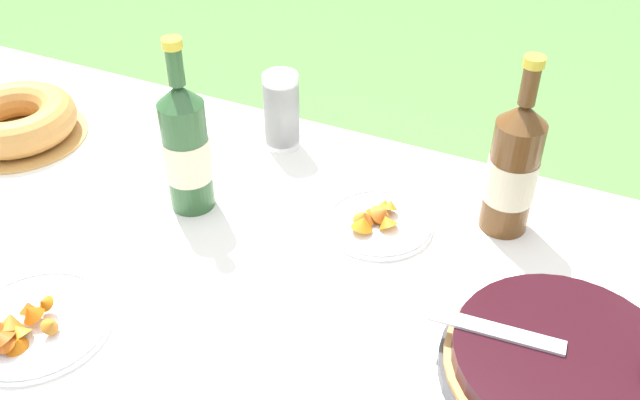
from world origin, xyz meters
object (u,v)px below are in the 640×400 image
(berry_tart, at_px, (561,365))
(snack_plate_near, at_px, (378,221))
(snack_plate_left, at_px, (32,323))
(cider_bottle_green, at_px, (186,148))
(cider_bottle_amber, at_px, (513,169))
(bundt_cake, at_px, (15,120))
(serving_knife, at_px, (589,354))
(cup_stack, at_px, (282,111))

(berry_tart, height_order, snack_plate_near, berry_tart)
(snack_plate_left, bearing_deg, cider_bottle_green, 82.49)
(snack_plate_left, bearing_deg, cider_bottle_amber, 43.01)
(bundt_cake, distance_m, cider_bottle_amber, 1.01)
(serving_knife, height_order, snack_plate_near, serving_knife)
(bundt_cake, bearing_deg, cider_bottle_green, -5.19)
(berry_tart, distance_m, cider_bottle_green, 0.70)
(cider_bottle_green, bearing_deg, berry_tart, -10.41)
(cider_bottle_green, relative_size, snack_plate_left, 1.43)
(snack_plate_near, bearing_deg, cider_bottle_green, -166.13)
(berry_tart, bearing_deg, serving_knife, 4.04)
(berry_tart, distance_m, cider_bottle_amber, 0.35)
(berry_tart, relative_size, snack_plate_left, 1.46)
(berry_tart, relative_size, bundt_cake, 1.20)
(cider_bottle_green, bearing_deg, serving_knife, -9.83)
(berry_tart, distance_m, cup_stack, 0.73)
(berry_tart, relative_size, cup_stack, 2.06)
(cider_bottle_amber, bearing_deg, cup_stack, 171.74)
(cup_stack, bearing_deg, bundt_cake, -158.36)
(bundt_cake, relative_size, cider_bottle_amber, 0.86)
(serving_knife, relative_size, bundt_cake, 1.34)
(snack_plate_left, bearing_deg, bundt_cake, 135.39)
(serving_knife, bearing_deg, cup_stack, -33.56)
(cup_stack, bearing_deg, snack_plate_left, -99.88)
(cider_bottle_green, relative_size, cider_bottle_amber, 1.00)
(berry_tart, xyz_separation_m, bundt_cake, (-1.14, 0.17, 0.01))
(cup_stack, distance_m, snack_plate_left, 0.62)
(cider_bottle_green, bearing_deg, snack_plate_left, -97.51)
(serving_knife, bearing_deg, snack_plate_near, -32.49)
(cider_bottle_green, bearing_deg, snack_plate_near, 13.87)
(berry_tart, relative_size, cider_bottle_green, 1.02)
(serving_knife, distance_m, cider_bottle_amber, 0.36)
(berry_tart, height_order, cider_bottle_green, cider_bottle_green)
(bundt_cake, bearing_deg, berry_tart, -8.33)
(cider_bottle_green, distance_m, snack_plate_left, 0.38)
(serving_knife, distance_m, cup_stack, 0.75)
(cider_bottle_green, xyz_separation_m, cider_bottle_amber, (0.53, 0.18, -0.00))
(cup_stack, height_order, cider_bottle_green, cider_bottle_green)
(serving_knife, relative_size, cider_bottle_green, 1.14)
(bundt_cake, xyz_separation_m, cider_bottle_amber, (0.99, 0.14, 0.08))
(serving_knife, bearing_deg, cider_bottle_amber, -63.23)
(cider_bottle_green, height_order, cider_bottle_amber, same)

